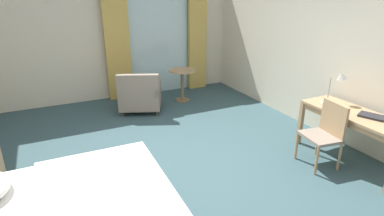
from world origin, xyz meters
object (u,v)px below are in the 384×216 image
object	(u,v)px
round_cafe_table	(182,78)
desk_lamp	(338,81)
writing_desk	(357,120)
armchair_by_window	(140,96)
closed_book	(372,116)
desk_chair	(325,131)

from	to	relation	value
round_cafe_table	desk_lamp	bearing A→B (deg)	-68.36
writing_desk	armchair_by_window	world-z (taller)	armchair_by_window
writing_desk	desk_lamp	bearing A→B (deg)	82.04
writing_desk	closed_book	size ratio (longest dim) A/B	4.88
writing_desk	desk_chair	distance (m)	0.47
writing_desk	round_cafe_table	bearing A→B (deg)	108.08
desk_lamp	armchair_by_window	xyz separation A→B (m)	(-2.20, 2.74, -0.73)
desk_lamp	closed_book	world-z (taller)	desk_lamp
closed_book	desk_chair	bearing A→B (deg)	127.31
closed_book	armchair_by_window	bearing A→B (deg)	100.55
desk_chair	round_cafe_table	xyz separation A→B (m)	(-0.68, 3.29, 0.00)
writing_desk	closed_book	xyz separation A→B (m)	(0.06, -0.16, 0.10)
round_cafe_table	closed_book	bearing A→B (deg)	-71.84
closed_book	round_cafe_table	bearing A→B (deg)	85.42
desk_chair	closed_book	distance (m)	0.61
desk_chair	round_cafe_table	bearing A→B (deg)	101.70
writing_desk	round_cafe_table	size ratio (longest dim) A/B	2.19
desk_lamp	armchair_by_window	size ratio (longest dim) A/B	0.48
closed_book	round_cafe_table	xyz separation A→B (m)	(-1.17, 3.58, -0.23)
desk_chair	closed_book	world-z (taller)	desk_chair
writing_desk	desk_lamp	xyz separation A→B (m)	(0.06, 0.45, 0.43)
writing_desk	desk_chair	size ratio (longest dim) A/B	1.70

